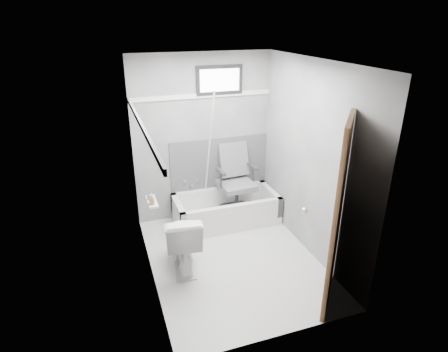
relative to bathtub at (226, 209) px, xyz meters
name	(u,v)px	position (x,y,z in m)	size (l,w,h in m)	color
floor	(233,259)	(-0.23, -0.93, -0.21)	(2.60, 2.60, 0.00)	white
ceiling	(235,61)	(-0.23, -0.93, 2.19)	(2.60, 2.60, 0.00)	silver
wall_back	(203,139)	(-0.23, 0.37, 0.99)	(2.00, 0.02, 2.40)	slate
wall_front	(288,227)	(-0.23, -2.23, 0.99)	(2.00, 0.02, 2.40)	slate
wall_left	(145,183)	(-1.23, -0.93, 0.99)	(0.02, 2.60, 2.40)	slate
wall_right	(311,161)	(0.77, -0.93, 0.99)	(0.02, 2.60, 2.40)	slate
bathtub	(226,209)	(0.00, 0.00, 0.00)	(1.50, 0.70, 0.42)	silver
office_chair	(237,180)	(0.18, 0.05, 0.41)	(0.58, 0.58, 1.00)	#5B5C60
toilet	(182,240)	(-0.85, -0.86, 0.16)	(0.42, 0.76, 0.74)	white
door	(379,227)	(0.75, -2.21, 0.79)	(0.78, 0.78, 2.00)	brown
window	(219,80)	(0.02, 0.36, 1.81)	(0.66, 0.04, 0.40)	black
backerboard	(220,163)	(0.02, 0.36, 0.59)	(1.50, 0.02, 0.78)	#4C4C4F
trim_back	(202,96)	(-0.23, 0.36, 1.61)	(2.00, 0.02, 0.06)	white
trim_left	(141,126)	(-1.22, -0.93, 1.61)	(0.02, 2.60, 0.06)	white
pole	(209,154)	(-0.22, 0.13, 0.84)	(0.02, 0.02, 1.95)	silver
shelf	(152,202)	(-1.16, -0.80, 0.69)	(0.10, 0.32, 0.03)	silver
soap_bottle_a	(152,200)	(-1.17, -0.88, 0.76)	(0.05, 0.05, 0.12)	#9B764D
soap_bottle_b	(150,195)	(-1.17, -0.74, 0.75)	(0.07, 0.07, 0.09)	slate
faucet	(191,183)	(-0.43, 0.34, 0.34)	(0.26, 0.10, 0.16)	silver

